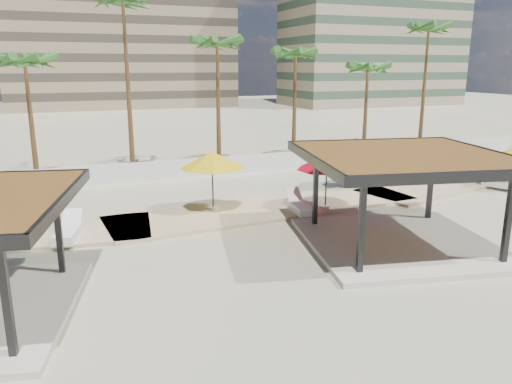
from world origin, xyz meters
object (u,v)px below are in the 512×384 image
Objects in this scene: lounger_b at (299,206)px; lounger_c at (502,184)px; lounger_a at (68,232)px; pavilion_central at (402,191)px; umbrella_c at (327,162)px.

lounger_b is 13.22m from lounger_c.
lounger_a reaches higher than lounger_b.
pavilion_central reaches higher than lounger_b.
pavilion_central is 2.45× the size of umbrella_c.
lounger_c is at bearing -84.04° from lounger_b.
pavilion_central is 5.43m from umbrella_c.
lounger_c is at bearing -75.34° from lounger_a.
pavilion_central is 3.52× the size of lounger_a.
pavilion_central is 13.68m from lounger_a.
lounger_a is at bearing 179.74° from umbrella_c.
lounger_c is at bearing 37.53° from pavilion_central.
lounger_a is (-12.39, 5.47, -1.88)m from pavilion_central.
pavilion_central reaches higher than umbrella_c.
umbrella_c is at bearing -86.20° from lounger_b.
lounger_c is (11.47, 5.47, -1.89)m from pavilion_central.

